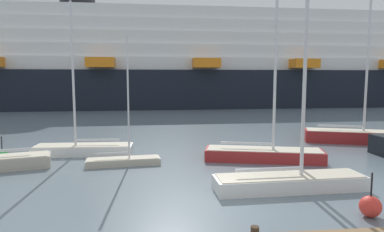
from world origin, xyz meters
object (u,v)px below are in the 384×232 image
Objects in this scene: sailboat_4 at (355,134)px; channel_buoy_0 at (2,154)px; sailboat_1 at (290,179)px; sailboat_3 at (124,159)px; cruise_ship at (197,66)px; sailboat_0 at (84,148)px; sailboat_2 at (264,152)px; channel_buoy_1 at (370,206)px.

sailboat_4 is 9.67× the size of channel_buoy_0.
channel_buoy_0 is at bearing 151.82° from sailboat_1.
sailboat_1 is 9.25m from sailboat_3.
cruise_ship is (16.12, 38.17, 6.56)m from channel_buoy_0.
sailboat_4 is at bearing 10.12° from sailboat_3.
sailboat_2 is (11.00, -2.65, 0.03)m from sailboat_0.
channel_buoy_1 is (-7.33, -13.40, -0.26)m from sailboat_4.
sailboat_4 is (9.06, 10.23, 0.17)m from sailboat_1.
cruise_ship reaches higher than channel_buoy_1.
sailboat_4 is at bearing -78.91° from cruise_ship.
sailboat_1 is at bearing -81.64° from sailboat_2.
cruise_ship is at bearing 67.11° from channel_buoy_0.
sailboat_0 is 6.92× the size of channel_buoy_0.
sailboat_0 is at bearing 9.73° from channel_buoy_0.
sailboat_4 is (19.58, 2.22, 0.20)m from sailboat_0.
sailboat_4 is at bearing -172.15° from sailboat_0.
channel_buoy_1 is at bearing -64.06° from sailboat_1.
channel_buoy_0 is at bearing 157.30° from sailboat_3.
sailboat_0 is 1.33× the size of sailboat_3.
sailboat_1 is 0.09× the size of cruise_ship.
sailboat_3 is 7.74m from channel_buoy_0.
sailboat_1 is 0.72× the size of sailboat_4.
sailboat_1 is (10.53, -8.01, 0.03)m from sailboat_0.
sailboat_4 is (16.77, 5.13, 0.32)m from sailboat_3.
sailboat_3 reaches higher than channel_buoy_1.
sailboat_0 is at bearing 137.63° from channel_buoy_1.
sailboat_0 reaches higher than channel_buoy_1.
sailboat_0 is 11.32m from sailboat_2.
sailboat_4 reaches higher than sailboat_3.
cruise_ship reaches higher than sailboat_4.
sailboat_2 is 15.75m from channel_buoy_0.
sailboat_2 is 9.87m from sailboat_4.
sailboat_0 is 19.71m from sailboat_4.
sailboat_1 is at bearing 118.66° from channel_buoy_1.
sailboat_1 reaches higher than sailboat_0.
channel_buoy_1 is 48.99m from cruise_ship.
sailboat_1 is 0.99× the size of sailboat_2.
channel_buoy_0 is 41.95m from cruise_ship.
channel_buoy_1 is at bearing -48.09° from sailboat_3.
channel_buoy_0 is 19.83m from channel_buoy_1.
sailboat_1 is at bearing -25.47° from channel_buoy_0.
cruise_ship is at bearing 70.98° from sailboat_3.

